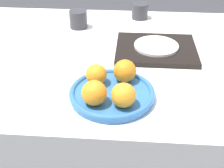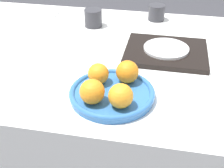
{
  "view_description": "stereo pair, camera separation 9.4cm",
  "coord_description": "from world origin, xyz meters",
  "px_view_note": "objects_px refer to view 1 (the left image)",
  "views": [
    {
      "loc": [
        0.21,
        -1.07,
        1.29
      ],
      "look_at": [
        0.15,
        -0.29,
        0.77
      ],
      "focal_mm": 50.0,
      "sensor_mm": 36.0,
      "label": 1
    },
    {
      "loc": [
        0.3,
        -1.06,
        1.29
      ],
      "look_at": [
        0.15,
        -0.29,
        0.77
      ],
      "focal_mm": 50.0,
      "sensor_mm": 36.0,
      "label": 2
    }
  ],
  "objects_px": {
    "orange_1": "(124,95)",
    "cup_1": "(140,11)",
    "orange_0": "(94,93)",
    "serving_tray": "(156,49)",
    "cup_0": "(78,19)",
    "side_plate": "(156,46)",
    "orange_3": "(125,71)",
    "orange_2": "(96,75)",
    "napkin": "(25,18)",
    "fruit_platter": "(112,94)"
  },
  "relations": [
    {
      "from": "fruit_platter",
      "to": "orange_1",
      "type": "relative_size",
      "value": 3.68
    },
    {
      "from": "serving_tray",
      "to": "cup_0",
      "type": "xyz_separation_m",
      "value": [
        -0.34,
        0.21,
        0.03
      ]
    },
    {
      "from": "orange_1",
      "to": "cup_1",
      "type": "height_order",
      "value": "orange_1"
    },
    {
      "from": "napkin",
      "to": "side_plate",
      "type": "bearing_deg",
      "value": -25.56
    },
    {
      "from": "orange_2",
      "to": "serving_tray",
      "type": "xyz_separation_m",
      "value": [
        0.2,
        0.28,
        -0.04
      ]
    },
    {
      "from": "orange_2",
      "to": "cup_0",
      "type": "xyz_separation_m",
      "value": [
        -0.14,
        0.49,
        -0.01
      ]
    },
    {
      "from": "cup_0",
      "to": "napkin",
      "type": "bearing_deg",
      "value": 163.56
    },
    {
      "from": "orange_2",
      "to": "serving_tray",
      "type": "bearing_deg",
      "value": 53.85
    },
    {
      "from": "orange_0",
      "to": "orange_1",
      "type": "bearing_deg",
      "value": -2.3
    },
    {
      "from": "orange_1",
      "to": "orange_3",
      "type": "distance_m",
      "value": 0.13
    },
    {
      "from": "orange_2",
      "to": "orange_3",
      "type": "bearing_deg",
      "value": 15.4
    },
    {
      "from": "serving_tray",
      "to": "cup_0",
      "type": "relative_size",
      "value": 3.88
    },
    {
      "from": "orange_2",
      "to": "cup_1",
      "type": "height_order",
      "value": "orange_2"
    },
    {
      "from": "cup_0",
      "to": "orange_0",
      "type": "bearing_deg",
      "value": -76.13
    },
    {
      "from": "cup_1",
      "to": "cup_0",
      "type": "bearing_deg",
      "value": -154.29
    },
    {
      "from": "serving_tray",
      "to": "side_plate",
      "type": "relative_size",
      "value": 1.8
    },
    {
      "from": "fruit_platter",
      "to": "orange_2",
      "type": "xyz_separation_m",
      "value": [
        -0.05,
        0.05,
        0.04
      ]
    },
    {
      "from": "orange_1",
      "to": "napkin",
      "type": "height_order",
      "value": "orange_1"
    },
    {
      "from": "orange_0",
      "to": "napkin",
      "type": "distance_m",
      "value": 0.8
    },
    {
      "from": "side_plate",
      "to": "cup_1",
      "type": "height_order",
      "value": "cup_1"
    },
    {
      "from": "orange_3",
      "to": "cup_0",
      "type": "height_order",
      "value": "orange_3"
    },
    {
      "from": "orange_3",
      "to": "cup_0",
      "type": "bearing_deg",
      "value": 116.2
    },
    {
      "from": "fruit_platter",
      "to": "side_plate",
      "type": "xyz_separation_m",
      "value": [
        0.15,
        0.32,
        0.01
      ]
    },
    {
      "from": "side_plate",
      "to": "serving_tray",
      "type": "bearing_deg",
      "value": 0.0
    },
    {
      "from": "cup_0",
      "to": "orange_3",
      "type": "bearing_deg",
      "value": -63.8
    },
    {
      "from": "orange_1",
      "to": "napkin",
      "type": "xyz_separation_m",
      "value": [
        -0.51,
        0.68,
        -0.05
      ]
    },
    {
      "from": "orange_1",
      "to": "side_plate",
      "type": "height_order",
      "value": "orange_1"
    },
    {
      "from": "orange_0",
      "to": "cup_1",
      "type": "relative_size",
      "value": 0.95
    },
    {
      "from": "orange_3",
      "to": "cup_1",
      "type": "xyz_separation_m",
      "value": [
        0.05,
        0.6,
        -0.02
      ]
    },
    {
      "from": "fruit_platter",
      "to": "cup_0",
      "type": "bearing_deg",
      "value": 109.87
    },
    {
      "from": "serving_tray",
      "to": "cup_0",
      "type": "distance_m",
      "value": 0.4
    },
    {
      "from": "orange_0",
      "to": "orange_2",
      "type": "height_order",
      "value": "orange_0"
    },
    {
      "from": "cup_0",
      "to": "side_plate",
      "type": "bearing_deg",
      "value": -32.06
    },
    {
      "from": "orange_1",
      "to": "napkin",
      "type": "relative_size",
      "value": 0.56
    },
    {
      "from": "side_plate",
      "to": "cup_0",
      "type": "xyz_separation_m",
      "value": [
        -0.34,
        0.21,
        0.01
      ]
    },
    {
      "from": "orange_2",
      "to": "cup_1",
      "type": "bearing_deg",
      "value": 77.65
    },
    {
      "from": "orange_1",
      "to": "side_plate",
      "type": "bearing_deg",
      "value": 73.94
    },
    {
      "from": "orange_1",
      "to": "cup_0",
      "type": "relative_size",
      "value": 0.9
    },
    {
      "from": "orange_3",
      "to": "side_plate",
      "type": "bearing_deg",
      "value": 65.86
    },
    {
      "from": "orange_1",
      "to": "side_plate",
      "type": "xyz_separation_m",
      "value": [
        0.11,
        0.38,
        -0.03
      ]
    },
    {
      "from": "orange_3",
      "to": "cup_1",
      "type": "relative_size",
      "value": 0.94
    },
    {
      "from": "serving_tray",
      "to": "side_plate",
      "type": "distance_m",
      "value": 0.02
    },
    {
      "from": "orange_1",
      "to": "orange_0",
      "type": "bearing_deg",
      "value": 177.7
    },
    {
      "from": "orange_0",
      "to": "cup_0",
      "type": "height_order",
      "value": "orange_0"
    },
    {
      "from": "fruit_platter",
      "to": "cup_0",
      "type": "relative_size",
      "value": 3.31
    },
    {
      "from": "serving_tray",
      "to": "cup_1",
      "type": "height_order",
      "value": "cup_1"
    },
    {
      "from": "orange_3",
      "to": "napkin",
      "type": "bearing_deg",
      "value": 132.73
    },
    {
      "from": "cup_1",
      "to": "napkin",
      "type": "relative_size",
      "value": 0.6
    },
    {
      "from": "orange_1",
      "to": "napkin",
      "type": "distance_m",
      "value": 0.85
    },
    {
      "from": "side_plate",
      "to": "cup_0",
      "type": "bearing_deg",
      "value": 147.94
    }
  ]
}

